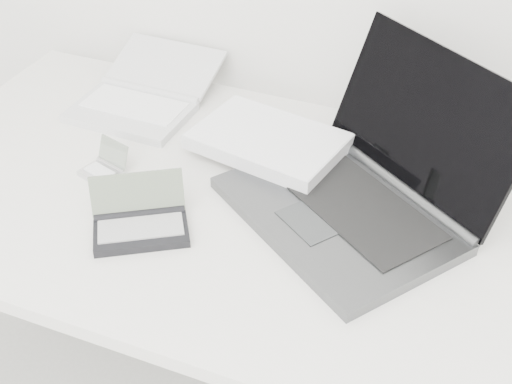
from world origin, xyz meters
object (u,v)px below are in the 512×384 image
at_px(palmtop_charcoal, 140,222).
at_px(desk, 278,227).
at_px(laptop_large, 333,172).
at_px(netbook_open_white, 141,98).

bearing_deg(palmtop_charcoal, desk, 4.26).
bearing_deg(laptop_large, desk, -95.64).
xyz_separation_m(laptop_large, palmtop_charcoal, (-0.29, -0.25, -0.03)).
height_order(laptop_large, palmtop_charcoal, laptop_large).
xyz_separation_m(desk, netbook_open_white, (-0.43, 0.24, 0.07)).
relative_size(laptop_large, netbook_open_white, 2.00).
distance_m(laptop_large, netbook_open_white, 0.53).
bearing_deg(netbook_open_white, desk, -27.64).
xyz_separation_m(desk, palmtop_charcoal, (-0.21, -0.16, 0.07)).
height_order(laptop_large, netbook_open_white, laptop_large).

